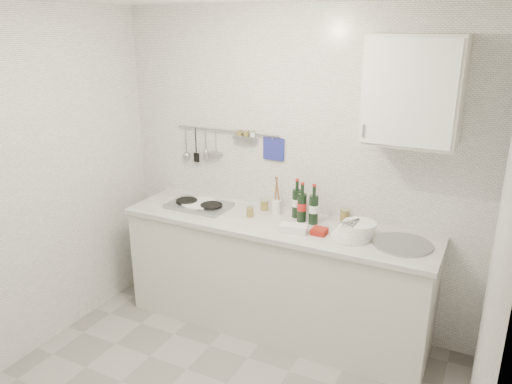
{
  "coord_description": "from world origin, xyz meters",
  "views": [
    {
      "loc": [
        1.45,
        -2.13,
        2.36
      ],
      "look_at": [
        -0.07,
        0.9,
        1.21
      ],
      "focal_mm": 35.0,
      "sensor_mm": 36.0,
      "label": 1
    }
  ],
  "objects_px": {
    "plate_stack_sink": "(355,231)",
    "utensil_crock": "(276,205)",
    "plate_stack_hob": "(199,204)",
    "wall_cabinet": "(414,90)",
    "wine_bottles": "(304,202)"
  },
  "relations": [
    {
      "from": "plate_stack_sink",
      "to": "utensil_crock",
      "type": "height_order",
      "value": "utensil_crock"
    },
    {
      "from": "plate_stack_hob",
      "to": "wall_cabinet",
      "type": "bearing_deg",
      "value": 3.94
    },
    {
      "from": "plate_stack_sink",
      "to": "utensil_crock",
      "type": "relative_size",
      "value": 0.97
    },
    {
      "from": "wall_cabinet",
      "to": "wine_bottles",
      "type": "height_order",
      "value": "wall_cabinet"
    },
    {
      "from": "plate_stack_hob",
      "to": "utensil_crock",
      "type": "relative_size",
      "value": 0.98
    },
    {
      "from": "wine_bottles",
      "to": "utensil_crock",
      "type": "relative_size",
      "value": 0.98
    },
    {
      "from": "wine_bottles",
      "to": "utensil_crock",
      "type": "height_order",
      "value": "utensil_crock"
    },
    {
      "from": "plate_stack_hob",
      "to": "wine_bottles",
      "type": "height_order",
      "value": "wine_bottles"
    },
    {
      "from": "wall_cabinet",
      "to": "plate_stack_hob",
      "type": "xyz_separation_m",
      "value": [
        -1.61,
        -0.11,
        -1.01
      ]
    },
    {
      "from": "plate_stack_sink",
      "to": "wine_bottles",
      "type": "bearing_deg",
      "value": 162.14
    },
    {
      "from": "plate_stack_sink",
      "to": "wine_bottles",
      "type": "relative_size",
      "value": 0.99
    },
    {
      "from": "wall_cabinet",
      "to": "wine_bottles",
      "type": "xyz_separation_m",
      "value": [
        -0.72,
        -0.0,
        -0.87
      ]
    },
    {
      "from": "wall_cabinet",
      "to": "utensil_crock",
      "type": "xyz_separation_m",
      "value": [
        -0.97,
        0.03,
        -0.96
      ]
    },
    {
      "from": "plate_stack_hob",
      "to": "plate_stack_sink",
      "type": "relative_size",
      "value": 1.01
    },
    {
      "from": "plate_stack_hob",
      "to": "plate_stack_sink",
      "type": "distance_m",
      "value": 1.33
    }
  ]
}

